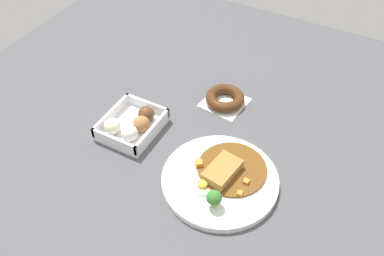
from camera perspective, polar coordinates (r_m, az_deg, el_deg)
The scene contains 4 objects.
ground_plane at distance 1.11m, azimuth -0.18°, elevation -3.98°, with size 1.60×1.60×0.00m, color #4C4C51.
curry_plate at distance 1.05m, azimuth 3.93°, elevation -6.90°, with size 0.29×0.29×0.07m.
donut_box at distance 1.16m, azimuth -8.12°, elevation 0.36°, with size 0.17×0.14×0.06m.
chocolate_ring_donut at distance 1.25m, azimuth 4.49°, elevation 4.04°, with size 0.13×0.13×0.03m.
Camera 1 is at (-0.63, -0.35, 0.84)m, focal length 39.29 mm.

